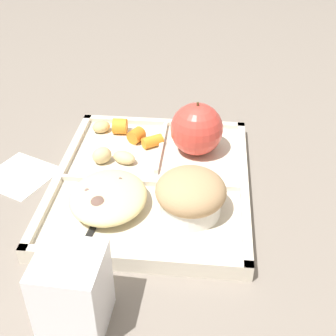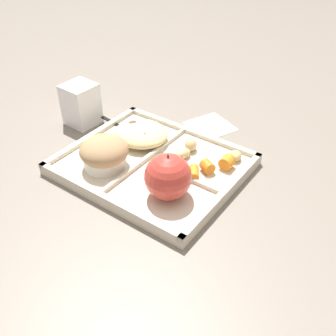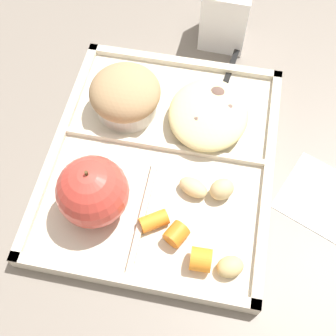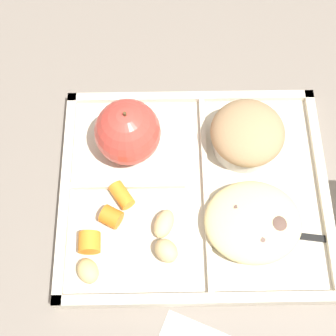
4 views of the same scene
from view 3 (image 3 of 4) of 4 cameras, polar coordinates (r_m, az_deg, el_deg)
ground at (r=0.56m, az=-0.84°, el=0.55°), size 6.00×6.00×0.00m
lunch_tray at (r=0.55m, az=-0.86°, el=0.97°), size 0.33×0.28×0.02m
green_apple at (r=0.48m, az=-9.80°, el=-3.09°), size 0.08×0.08×0.09m
bran_muffin at (r=0.57m, az=-5.58°, el=9.44°), size 0.09×0.09×0.06m
carrot_slice_edge at (r=0.48m, az=4.30°, el=-11.83°), size 0.03×0.02×0.03m
carrot_slice_back at (r=0.49m, az=1.09°, el=-8.63°), size 0.03×0.03×0.02m
carrot_slice_center at (r=0.50m, az=-1.84°, el=-6.91°), size 0.03×0.04×0.02m
potato_chunk_browned at (r=0.52m, az=3.31°, el=-2.54°), size 0.03×0.04×0.02m
potato_chunk_corner at (r=0.48m, az=8.10°, el=-12.63°), size 0.03×0.04×0.02m
potato_chunk_small at (r=0.51m, az=7.04°, el=-2.77°), size 0.04×0.04×0.03m
egg_noodle_pile at (r=0.56m, az=5.28°, el=7.04°), size 0.11×0.10×0.03m
meatball_back at (r=0.57m, az=7.66°, el=7.08°), size 0.03×0.03×0.03m
meatball_center at (r=0.55m, az=3.79°, el=5.64°), size 0.03×0.03×0.03m
meatball_front at (r=0.56m, az=5.96°, el=6.75°), size 0.03×0.03×0.03m
meatball_side at (r=0.58m, az=6.27°, el=8.89°), size 0.03×0.03×0.03m
plastic_fork at (r=0.60m, az=6.87°, el=9.26°), size 0.16×0.04×0.00m
milk_carton at (r=0.67m, az=7.59°, el=19.35°), size 0.07×0.07×0.09m
paper_napkin at (r=0.57m, az=19.40°, el=-3.59°), size 0.12×0.12×0.00m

